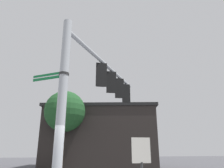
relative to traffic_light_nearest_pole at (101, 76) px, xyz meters
name	(u,v)px	position (x,y,z in m)	size (l,w,h in m)	color
signal_pole	(62,104)	(-1.65, -2.53, -2.02)	(0.31, 0.31, 6.41)	#ADB2B7
mast_arm	(108,67)	(0.49, 0.73, 0.79)	(0.18, 0.18, 7.81)	#ADB2B7
traffic_light_nearest_pole	(101,76)	(0.00, 0.00, 0.00)	(0.54, 0.49, 1.31)	black
traffic_light_mid_inner	(111,83)	(0.70, 1.06, 0.00)	(0.54, 0.49, 1.31)	black
traffic_light_mid_outer	(119,89)	(1.39, 2.12, 0.00)	(0.54, 0.49, 1.31)	black
traffic_light_arm_end	(125,94)	(2.09, 3.18, 0.00)	(0.54, 0.49, 1.31)	black
street_name_sign	(56,75)	(-1.94, -2.34, -0.95)	(1.31, 0.93, 0.22)	#147238
storefront_building	(100,136)	(1.76, 12.43, -2.18)	(12.39, 8.14, 6.05)	#282321
tree_by_storefront	(65,111)	(-1.94, 9.91, -0.14)	(3.76, 3.76, 6.97)	#4C3823
historical_marker	(142,162)	(0.88, -3.04, -3.82)	(0.60, 0.08, 2.13)	#333333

